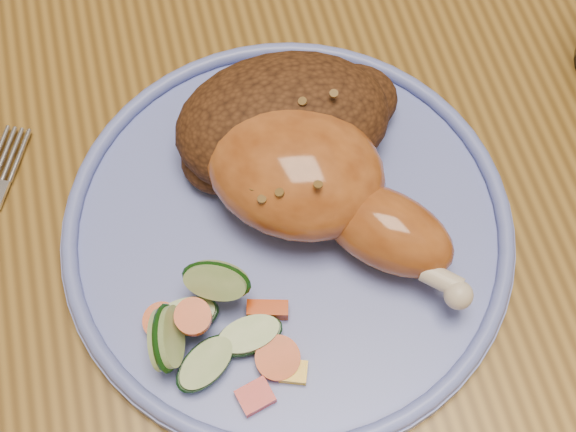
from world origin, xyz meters
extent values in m
plane|color=brown|center=(0.00, 0.00, 0.00)|extent=(4.00, 4.00, 0.00)
cube|color=brown|center=(0.00, 0.00, 0.73)|extent=(0.90, 1.40, 0.04)
cylinder|color=#4C2D16|center=(-0.18, 0.37, 0.21)|extent=(0.04, 0.04, 0.41)
cylinder|color=#4C2D16|center=(0.18, 0.37, 0.21)|extent=(0.04, 0.04, 0.41)
cylinder|color=#6474CB|center=(-0.11, -0.08, 0.76)|extent=(0.28, 0.28, 0.01)
torus|color=#6474CB|center=(-0.11, -0.08, 0.77)|extent=(0.28, 0.28, 0.01)
ellipsoid|color=#AE5B24|center=(-0.10, -0.05, 0.79)|extent=(0.14, 0.14, 0.06)
ellipsoid|color=#AE5B24|center=(-0.06, -0.10, 0.78)|extent=(0.10, 0.09, 0.04)
sphere|color=beige|center=(-0.03, -0.15, 0.78)|extent=(0.02, 0.02, 0.02)
ellipsoid|color=#442411|center=(-0.10, -0.02, 0.79)|extent=(0.14, 0.10, 0.06)
ellipsoid|color=#442411|center=(-0.05, -0.01, 0.78)|extent=(0.07, 0.05, 0.04)
ellipsoid|color=#442411|center=(-0.14, -0.03, 0.77)|extent=(0.06, 0.05, 0.03)
cube|color=#A50A05|center=(-0.15, -0.18, 0.77)|extent=(0.02, 0.02, 0.01)
cube|color=#E5A507|center=(-0.13, -0.17, 0.77)|extent=(0.02, 0.02, 0.01)
cylinder|color=red|center=(-0.13, -0.16, 0.77)|extent=(0.03, 0.03, 0.01)
cylinder|color=red|center=(-0.19, -0.12, 0.77)|extent=(0.02, 0.02, 0.01)
cube|color=red|center=(-0.13, -0.13, 0.77)|extent=(0.03, 0.02, 0.01)
cylinder|color=red|center=(-0.18, -0.13, 0.79)|extent=(0.02, 0.02, 0.01)
cylinder|color=#A5BB79|center=(-0.16, -0.11, 0.79)|extent=(0.05, 0.05, 0.03)
cylinder|color=#A5BB79|center=(-0.15, -0.14, 0.77)|extent=(0.04, 0.04, 0.01)
cylinder|color=#A5BB79|center=(-0.18, -0.15, 0.77)|extent=(0.05, 0.05, 0.02)
cylinder|color=#A5BB79|center=(-0.18, -0.12, 0.77)|extent=(0.04, 0.04, 0.02)
cylinder|color=#A5BB79|center=(-0.19, -0.14, 0.78)|extent=(0.03, 0.04, 0.04)
camera|label=1|loc=(-0.16, -0.28, 1.21)|focal=50.00mm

